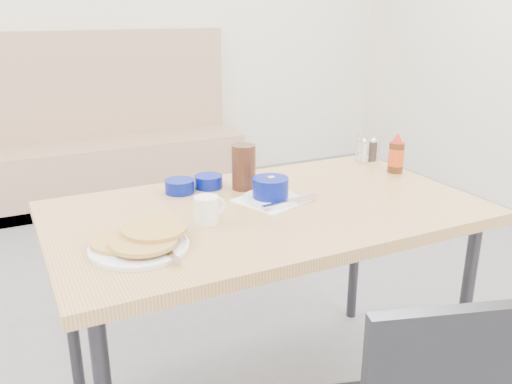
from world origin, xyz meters
name	(u,v)px	position (x,y,z in m)	size (l,w,h in m)	color
wall_back	(93,4)	(0.00, 2.97, 1.40)	(5.00, 0.06, 2.80)	beige
booth_bench	(111,152)	(0.00, 2.78, 0.35)	(1.90, 0.56, 1.22)	#A17E62
dining_table	(267,224)	(0.00, 0.25, 0.70)	(1.40, 0.80, 0.76)	tan
pancake_plate	(140,242)	(-0.46, 0.12, 0.78)	(0.28, 0.29, 0.05)	white
coffee_mug	(207,209)	(-0.22, 0.21, 0.80)	(0.11, 0.07, 0.08)	white
grits_setting	(271,191)	(0.04, 0.29, 0.80)	(0.28, 0.26, 0.08)	white
creamer_bowl	(180,186)	(-0.21, 0.51, 0.78)	(0.10, 0.10, 0.05)	navy
butter_bowl	(209,182)	(-0.10, 0.52, 0.78)	(0.10, 0.10, 0.05)	navy
amber_tumbler	(244,167)	(0.01, 0.46, 0.84)	(0.09, 0.09, 0.16)	#3B1E12
condiment_caddy	(368,152)	(0.64, 0.55, 0.80)	(0.11, 0.07, 0.12)	silver
syrup_bottle	(396,155)	(0.64, 0.37, 0.83)	(0.06, 0.06, 0.16)	#47230F
sugar_wrapper	(101,244)	(-0.55, 0.19, 0.76)	(0.04, 0.02, 0.00)	#F06F50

